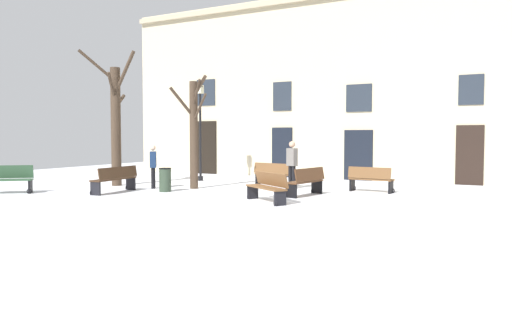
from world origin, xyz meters
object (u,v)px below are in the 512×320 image
Objects in this scene: bench_facing_shops at (4,179)px; bench_near_lamp at (267,187)px; streetlamp at (200,122)px; bench_back_to_back_left at (115,179)px; litter_bin at (165,180)px; bench_by_litter_bin at (371,179)px; bench_far_corner at (274,174)px; bench_back_to_back_right at (306,181)px; tree_right_of_center at (194,130)px; tree_near_facade at (116,120)px; person_by_shop_door at (292,162)px; person_crossing_plaza at (153,165)px.

bench_near_lamp is (8.79, 2.26, -0.04)m from bench_facing_shops.
streetlamp reaches higher than bench_back_to_back_left.
bench_near_lamp is at bearing -40.15° from streetlamp.
litter_bin is at bearing -154.18° from bench_near_lamp.
bench_by_litter_bin is at bearing -10.25° from bench_facing_shops.
bench_far_corner is 3.28m from bench_back_to_back_right.
bench_by_litter_bin is at bearing 17.26° from tree_right_of_center.
person_by_shop_door is at bearing 18.36° from tree_near_facade.
person_crossing_plaza is (-1.04, 0.62, 0.47)m from litter_bin.
bench_back_to_back_right is (5.97, -2.75, -2.09)m from streetlamp.
bench_by_litter_bin is (9.42, 2.36, -2.10)m from tree_near_facade.
person_by_shop_door is at bearing 27.93° from tree_right_of_center.
bench_far_corner is (-3.90, 0.47, 0.02)m from bench_by_litter_bin.
bench_far_corner is 1.14× the size of bench_facing_shops.
bench_far_corner is at bearing 136.54° from bench_back_to_back_left.
tree_near_facade is at bearing 21.19° from bench_by_litter_bin.
tree_right_of_center is 2.36× the size of bench_near_lamp.
bench_back_to_back_right is at bearing 109.77° from bench_near_lamp.
person_crossing_plaza is at bearing 48.56° from person_by_shop_door.
tree_right_of_center reaches higher than bench_near_lamp.
bench_near_lamp is (1.76, -4.25, -0.01)m from bench_far_corner.
tree_near_facade reaches higher than bench_by_litter_bin.
bench_near_lamp is (5.47, -4.61, -2.11)m from streetlamp.
litter_bin is at bearing 68.68° from bench_far_corner.
bench_back_to_back_left is 1.12× the size of bench_back_to_back_right.
streetlamp is 4.63m from litter_bin.
person_crossing_plaza is (-5.35, 1.30, 0.44)m from bench_near_lamp.
bench_back_to_back_left is at bearing -127.95° from tree_right_of_center.
bench_back_to_back_left is 1.13× the size of bench_near_lamp.
person_crossing_plaza is (-5.84, -0.57, 0.42)m from bench_back_to_back_right.
bench_by_litter_bin is 0.84× the size of bench_far_corner.
bench_back_to_back_right is 5.89m from person_crossing_plaza.
bench_near_lamp is at bearing 67.63° from bench_by_litter_bin.
tree_right_of_center is 4.74m from bench_back_to_back_right.
bench_back_to_back_left is 5.67m from bench_near_lamp.
tree_right_of_center is at bearing 1.36° from bench_facing_shops.
streetlamp is 7.90m from bench_facing_shops.
tree_right_of_center is at bearing -171.07° from bench_near_lamp.
litter_bin is (2.97, -0.75, -2.14)m from tree_near_facade.
bench_far_corner is (3.91, 4.58, -0.01)m from bench_back_to_back_left.
tree_near_facade is 1.24× the size of streetlamp.
bench_back_to_back_left is at bearing -7.45° from bench_facing_shops.
bench_back_to_back_left is 1.10× the size of person_by_shop_door.
tree_near_facade reaches higher than bench_back_to_back_right.
streetlamp is 5.36m from bench_back_to_back_left.
litter_bin is at bearing 32.88° from bench_by_litter_bin.
streetlamp reaches higher than bench_near_lamp.
bench_back_to_back_left is 6.54m from bench_back_to_back_right.
streetlamp reaches higher than bench_far_corner.
bench_back_to_back_left is 3.68m from bench_facing_shops.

